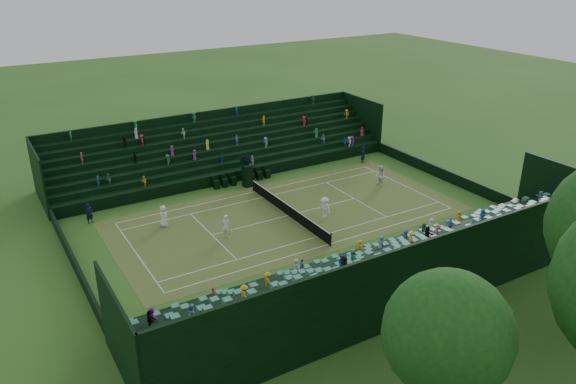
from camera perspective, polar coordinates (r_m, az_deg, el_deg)
name	(u,v)px	position (r m, az deg, el deg)	size (l,w,h in m)	color
ground	(288,216)	(43.50, 0.00, -2.42)	(160.00, 160.00, 0.00)	#2D5D1D
court_surface	(288,216)	(43.50, 0.00, -2.42)	(12.97, 26.77, 0.01)	#3F7727
perimeter_wall_north	(439,172)	(52.58, 15.05, 1.96)	(17.17, 0.20, 1.00)	black
perimeter_wall_south	(74,263)	(38.57, -20.87, -6.80)	(17.17, 0.20, 1.00)	black
perimeter_wall_east	(355,257)	(37.06, 6.78, -6.56)	(0.20, 31.77, 1.00)	black
perimeter_wall_west	(239,175)	(50.18, -4.97, 1.68)	(0.20, 31.77, 1.00)	black
north_grandstand	(399,272)	(33.80, 11.17, -7.95)	(6.60, 32.00, 4.90)	black
south_grandstand	(219,151)	(53.40, -6.99, 4.13)	(6.60, 32.00, 4.90)	black
tennis_net	(288,210)	(43.28, 0.00, -1.80)	(11.67, 0.10, 1.06)	black
umpire_chair	(247,173)	(48.69, -4.17, 1.98)	(0.93, 0.93, 2.93)	black
courtside_chairs	(242,179)	(49.70, -4.67, 1.36)	(0.50, 5.47, 1.08)	black
player_near_west	(164,216)	(42.52, -12.53, -2.41)	(0.81, 0.53, 1.66)	white
player_near_east	(226,226)	(40.18, -6.27, -3.45)	(0.64, 0.42, 1.76)	white
player_far_west	(380,176)	(49.32, 9.36, 1.61)	(0.92, 0.71, 1.88)	silver
player_far_east	(324,208)	(42.88, 3.72, -1.60)	(1.11, 0.64, 1.72)	white
line_judge_north	(363,155)	(54.81, 7.65, 3.78)	(0.59, 0.39, 1.63)	black
line_judge_south	(89,213)	(44.59, -19.53, -2.06)	(0.58, 0.38, 1.59)	black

